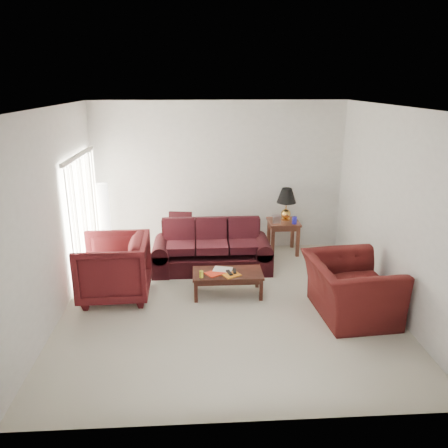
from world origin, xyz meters
name	(u,v)px	position (x,y,z in m)	size (l,w,h in m)	color
floor	(227,304)	(0.00, 0.00, 0.00)	(5.00, 5.00, 0.00)	#B8B19D
blinds	(84,217)	(-2.42, 1.30, 1.08)	(0.10, 2.00, 2.16)	silver
sofa	(212,247)	(-0.19, 1.37, 0.44)	(2.16, 0.93, 0.88)	black
throw_pillow	(180,223)	(-0.78, 2.00, 0.71)	(0.44, 0.13, 0.44)	black
end_table	(283,237)	(1.28, 2.14, 0.33)	(0.61, 0.61, 0.67)	#4D2A1A
table_lamp	(286,204)	(1.33, 2.22, 0.99)	(0.39, 0.39, 0.65)	gold
clock	(277,220)	(1.11, 2.01, 0.74)	(0.15, 0.05, 0.15)	silver
blue_canister	(294,220)	(1.45, 1.95, 0.74)	(0.09, 0.09, 0.14)	#1B158E
picture_frame	(274,215)	(1.12, 2.33, 0.74)	(0.12, 0.02, 0.14)	#B8B8BC
floor_lamp	(105,222)	(-2.23, 1.99, 0.77)	(0.25, 0.25, 1.54)	white
armchair_left	(114,268)	(-1.79, 0.38, 0.50)	(1.07, 1.10, 1.00)	#461012
armchair_right	(350,288)	(1.79, -0.42, 0.43)	(1.33, 1.16, 0.86)	#3F0F0E
coffee_table	(228,283)	(0.03, 0.34, 0.20)	(1.13, 0.56, 0.40)	black
magazine_red	(215,273)	(-0.17, 0.29, 0.40)	(0.29, 0.22, 0.02)	red
magazine_white	(223,270)	(-0.05, 0.42, 0.40)	(0.30, 0.23, 0.02)	beige
magazine_orange	(232,275)	(0.08, 0.22, 0.40)	(0.26, 0.20, 0.01)	#C77117
remote_a	(229,273)	(0.05, 0.25, 0.42)	(0.06, 0.19, 0.02)	black
remote_b	(235,271)	(0.14, 0.32, 0.42)	(0.05, 0.17, 0.02)	black
yellow_glass	(201,274)	(-0.40, 0.17, 0.45)	(0.06, 0.06, 0.11)	gold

